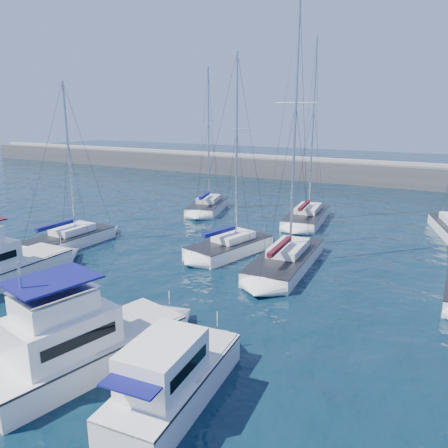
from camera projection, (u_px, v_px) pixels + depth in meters
The scene contains 9 objects.
ground at pixel (109, 312), 23.56m from camera, with size 220.00×220.00×0.00m, color black.
breakwater at pixel (347, 175), 67.31m from camera, with size 160.00×6.00×4.45m.
motor_yacht_stbd_inner at pixel (78, 345), 18.07m from camera, with size 4.92×8.97×4.69m.
motor_yacht_stbd_outer at pixel (172, 381), 15.98m from camera, with size 3.14×7.10×3.20m.
sailboat_mid_a at pixel (69, 239), 35.20m from camera, with size 3.12×7.54×13.10m.
sailboat_mid_c at pixel (230, 246), 33.22m from camera, with size 4.55×7.61×14.91m.
sailboat_mid_d at pixel (286, 260), 30.28m from camera, with size 3.87×9.70×17.83m.
sailboat_back_a at pixel (208, 206), 47.39m from camera, with size 5.08×8.03×15.37m.
sailboat_back_b at pixel (307, 216), 42.72m from camera, with size 4.26×9.18×17.50m.
Camera 1 is at (15.91, -15.89, 10.49)m, focal length 35.00 mm.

